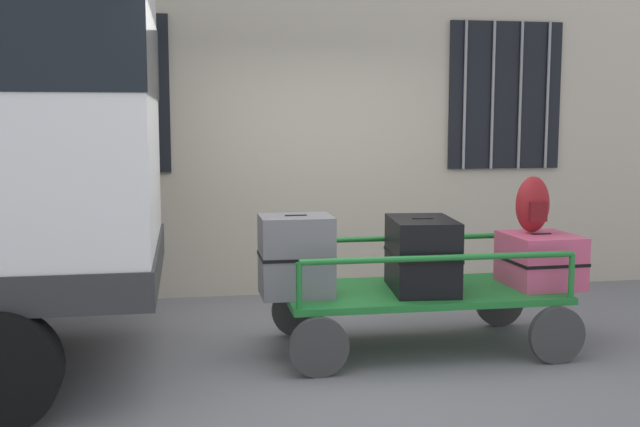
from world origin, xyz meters
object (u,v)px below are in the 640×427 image
suitcase_left_bottom (296,256)px  suitcase_center_bottom (540,260)px  luggage_cart (420,301)px  backpack (533,205)px  suitcase_midleft_bottom (422,255)px

suitcase_left_bottom → suitcase_center_bottom: (1.93, 0.00, -0.09)m
luggage_cart → suitcase_left_bottom: size_ratio=3.62×
suitcase_left_bottom → backpack: 1.91m
luggage_cart → suitcase_midleft_bottom: (0.00, -0.04, 0.37)m
luggage_cart → suitcase_center_bottom: suitcase_center_bottom is taller
luggage_cart → suitcase_midleft_bottom: 0.37m
luggage_cart → backpack: bearing=2.0°
luggage_cart → suitcase_left_bottom: suitcase_left_bottom is taller
suitcase_left_bottom → luggage_cart: bearing=2.1°
suitcase_center_bottom → suitcase_midleft_bottom: bearing=-179.6°
luggage_cart → suitcase_center_bottom: bearing=-1.9°
suitcase_center_bottom → backpack: (-0.05, 0.06, 0.43)m
suitcase_left_bottom → suitcase_midleft_bottom: bearing=-0.2°
suitcase_center_bottom → backpack: size_ratio=1.39×
luggage_cart → suitcase_midleft_bottom: bearing=-90.0°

